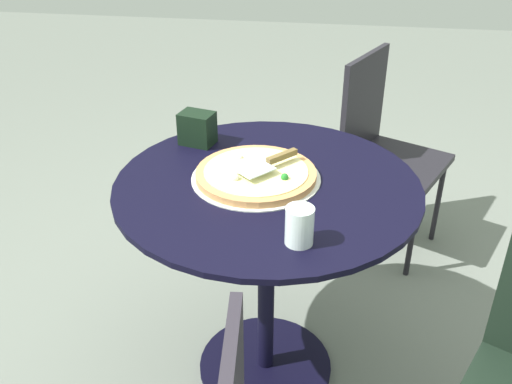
{
  "coord_description": "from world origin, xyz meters",
  "views": [
    {
      "loc": [
        0.19,
        -1.44,
        1.57
      ],
      "look_at": [
        -0.04,
        0.02,
        0.71
      ],
      "focal_mm": 40.0,
      "sensor_mm": 36.0,
      "label": 1
    }
  ],
  "objects_px": {
    "patio_table": "(267,235)",
    "drinking_cup": "(299,226)",
    "pizza_on_tray": "(256,174)",
    "patio_chair_near": "(382,143)",
    "napkin_dispenser": "(197,128)",
    "pizza_server": "(269,162)"
  },
  "relations": [
    {
      "from": "patio_table",
      "to": "pizza_on_tray",
      "type": "distance_m",
      "value": 0.21
    },
    {
      "from": "pizza_on_tray",
      "to": "drinking_cup",
      "type": "height_order",
      "value": "drinking_cup"
    },
    {
      "from": "patio_table",
      "to": "drinking_cup",
      "type": "height_order",
      "value": "drinking_cup"
    },
    {
      "from": "patio_table",
      "to": "pizza_on_tray",
      "type": "bearing_deg",
      "value": 154.23
    },
    {
      "from": "patio_chair_near",
      "to": "patio_table",
      "type": "bearing_deg",
      "value": -114.22
    },
    {
      "from": "pizza_on_tray",
      "to": "patio_chair_near",
      "type": "relative_size",
      "value": 0.43
    },
    {
      "from": "pizza_server",
      "to": "pizza_on_tray",
      "type": "bearing_deg",
      "value": -157.95
    },
    {
      "from": "pizza_on_tray",
      "to": "patio_chair_near",
      "type": "distance_m",
      "value": 0.98
    },
    {
      "from": "patio_table",
      "to": "pizza_on_tray",
      "type": "height_order",
      "value": "pizza_on_tray"
    },
    {
      "from": "patio_table",
      "to": "drinking_cup",
      "type": "xyz_separation_m",
      "value": [
        0.12,
        -0.29,
        0.24
      ]
    },
    {
      "from": "patio_table",
      "to": "drinking_cup",
      "type": "relative_size",
      "value": 9.09
    },
    {
      "from": "patio_chair_near",
      "to": "drinking_cup",
      "type": "bearing_deg",
      "value": -103.28
    },
    {
      "from": "patio_table",
      "to": "patio_chair_near",
      "type": "height_order",
      "value": "patio_chair_near"
    },
    {
      "from": "pizza_on_tray",
      "to": "patio_chair_near",
      "type": "xyz_separation_m",
      "value": [
        0.43,
        0.85,
        -0.26
      ]
    },
    {
      "from": "drinking_cup",
      "to": "napkin_dispenser",
      "type": "distance_m",
      "value": 0.64
    },
    {
      "from": "patio_table",
      "to": "drinking_cup",
      "type": "distance_m",
      "value": 0.39
    },
    {
      "from": "pizza_on_tray",
      "to": "napkin_dispenser",
      "type": "xyz_separation_m",
      "value": [
        -0.23,
        0.21,
        0.04
      ]
    },
    {
      "from": "patio_table",
      "to": "napkin_dispenser",
      "type": "bearing_deg",
      "value": 139.1
    },
    {
      "from": "pizza_on_tray",
      "to": "pizza_server",
      "type": "distance_m",
      "value": 0.05
    },
    {
      "from": "pizza_on_tray",
      "to": "patio_chair_near",
      "type": "height_order",
      "value": "patio_chair_near"
    },
    {
      "from": "pizza_server",
      "to": "drinking_cup",
      "type": "height_order",
      "value": "drinking_cup"
    },
    {
      "from": "drinking_cup",
      "to": "patio_table",
      "type": "bearing_deg",
      "value": 112.0
    }
  ]
}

